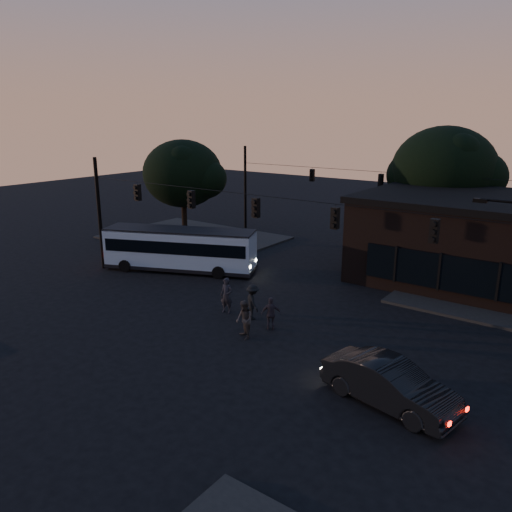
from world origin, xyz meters
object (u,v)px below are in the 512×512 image
Objects in this scene: building at (492,242)px; pedestrian_b at (244,320)px; bus at (180,247)px; pedestrian_c at (271,314)px; pedestrian_a at (227,295)px; pedestrian_d at (253,302)px; car at (390,384)px.

building is 16.95m from pedestrian_b.
pedestrian_b is at bearing -54.09° from bus.
pedestrian_c is (0.46, 1.53, -0.09)m from pedestrian_b.
bus is 5.37× the size of pedestrian_a.
bus reaches higher than pedestrian_d.
pedestrian_a is at bearing -127.14° from building.
pedestrian_d is (1.62, 0.13, -0.03)m from pedestrian_a.
pedestrian_d is at bearing -46.64° from bus.
pedestrian_b is (2.70, -1.97, -0.03)m from pedestrian_a.
pedestrian_a reaches higher than pedestrian_c.
pedestrian_a is at bearing -42.39° from pedestrian_c.
pedestrian_c is 0.91× the size of pedestrian_d.
pedestrian_b is 1.60m from pedestrian_c.
pedestrian_c is at bearing 105.27° from pedestrian_b.
pedestrian_a is at bearing 175.96° from pedestrian_b.
pedestrian_a is 1.04× the size of pedestrian_b.
pedestrian_d is (-8.39, -13.09, -1.79)m from building.
car is at bearing -28.86° from pedestrian_a.
pedestrian_d is at bearing 79.39° from car.
pedestrian_c is (-7.15, 2.89, 0.00)m from car.
building reaches higher than pedestrian_b.
car is at bearing -88.97° from building.
building is 8.38× the size of pedestrian_b.
building is 19.67m from bus.
building reaches higher than car.
pedestrian_a is at bearing 38.11° from pedestrian_d.
bus is at bearing -151.85° from building.
building is 8.38× the size of pedestrian_d.
pedestrian_a is at bearing 83.20° from car.
building is 15.39m from pedestrian_c.
building is 16.67m from pedestrian_a.
pedestrian_a reaches higher than car.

